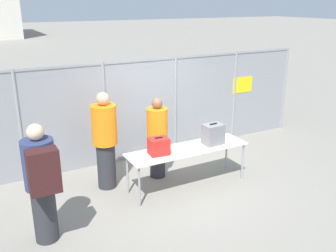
# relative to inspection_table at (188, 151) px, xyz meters

# --- Properties ---
(ground_plane) EXTENTS (120.00, 120.00, 0.00)m
(ground_plane) POSITION_rel_inspection_table_xyz_m (-0.13, -0.02, -0.72)
(ground_plane) COLOR gray
(fence_section) EXTENTS (8.54, 0.07, 2.21)m
(fence_section) POSITION_rel_inspection_table_xyz_m (-0.11, 1.74, 0.44)
(fence_section) COLOR gray
(fence_section) RESTS_ON ground_plane
(inspection_table) EXTENTS (2.35, 0.65, 0.77)m
(inspection_table) POSITION_rel_inspection_table_xyz_m (0.00, 0.00, 0.00)
(inspection_table) COLOR silver
(inspection_table) RESTS_ON ground_plane
(suitcase_red) EXTENTS (0.38, 0.31, 0.33)m
(suitcase_red) POSITION_rel_inspection_table_xyz_m (-0.60, 0.01, 0.21)
(suitcase_red) COLOR red
(suitcase_red) RESTS_ON inspection_table
(suitcase_grey) EXTENTS (0.39, 0.30, 0.41)m
(suitcase_grey) POSITION_rel_inspection_table_xyz_m (0.54, -0.03, 0.25)
(suitcase_grey) COLOR slate
(suitcase_grey) RESTS_ON inspection_table
(traveler_hooded) EXTENTS (0.45, 0.70, 1.81)m
(traveler_hooded) POSITION_rel_inspection_table_xyz_m (-2.71, -0.53, 0.28)
(traveler_hooded) COLOR #2D2D33
(traveler_hooded) RESTS_ON ground_plane
(security_worker_near) EXTENTS (0.40, 0.40, 1.63)m
(security_worker_near) POSITION_rel_inspection_table_xyz_m (-0.31, 0.65, 0.13)
(security_worker_near) COLOR #2D2D33
(security_worker_near) RESTS_ON ground_plane
(security_worker_far) EXTENTS (0.46, 0.46, 1.85)m
(security_worker_far) POSITION_rel_inspection_table_xyz_m (-1.36, 0.70, 0.24)
(security_worker_far) COLOR #2D2D33
(security_worker_far) RESTS_ON ground_plane
(utility_trailer) EXTENTS (4.00, 2.22, 0.74)m
(utility_trailer) POSITION_rel_inspection_table_xyz_m (2.45, 3.04, -0.29)
(utility_trailer) COLOR white
(utility_trailer) RESTS_ON ground_plane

